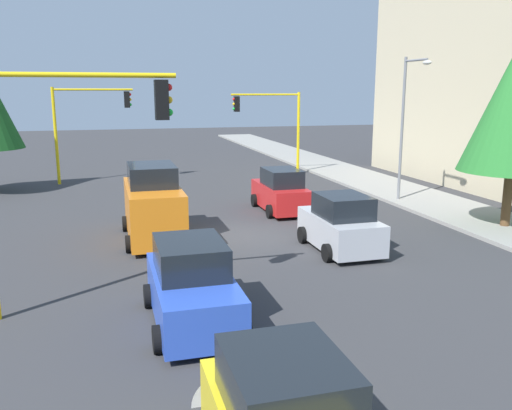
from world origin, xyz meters
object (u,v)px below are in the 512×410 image
(traffic_signal_far_right, at_px, (87,116))
(car_red, at_px, (281,192))
(traffic_signal_far_left, at_px, (271,117))
(car_blue, at_px, (192,287))
(car_silver, at_px, (341,225))
(delivery_van_orange, at_px, (153,205))
(street_lamp_curbside, at_px, (407,114))
(traffic_signal_near_right, at_px, (61,145))

(traffic_signal_far_right, bearing_deg, car_red, 39.23)
(traffic_signal_far_left, xyz_separation_m, car_red, (10.48, -2.78, -2.89))
(car_blue, bearing_deg, traffic_signal_far_right, -172.72)
(traffic_signal_far_left, distance_m, car_silver, 17.35)
(delivery_van_orange, height_order, car_silver, delivery_van_orange)
(traffic_signal_far_left, relative_size, street_lamp_curbside, 0.76)
(delivery_van_orange, bearing_deg, traffic_signal_far_right, -169.53)
(traffic_signal_far_right, bearing_deg, delivery_van_orange, 10.47)
(traffic_signal_far_right, bearing_deg, car_blue, 7.28)
(car_silver, bearing_deg, traffic_signal_near_right, -70.29)
(traffic_signal_near_right, distance_m, traffic_signal_far_left, 23.02)
(traffic_signal_far_left, height_order, delivery_van_orange, traffic_signal_far_left)
(traffic_signal_far_left, bearing_deg, traffic_signal_near_right, -29.64)
(traffic_signal_near_right, height_order, car_red, traffic_signal_near_right)
(street_lamp_curbside, bearing_deg, car_silver, -43.93)
(car_red, height_order, car_blue, same)
(traffic_signal_far_left, height_order, street_lamp_curbside, street_lamp_curbside)
(traffic_signal_near_right, distance_m, car_red, 13.25)
(car_silver, xyz_separation_m, car_blue, (4.55, -5.89, 0.00))
(street_lamp_curbside, relative_size, car_blue, 1.71)
(car_silver, height_order, car_blue, same)
(car_silver, bearing_deg, car_red, -179.32)
(traffic_signal_near_right, xyz_separation_m, traffic_signal_far_left, (-20.00, 11.38, -0.41))
(car_silver, relative_size, car_blue, 0.90)
(car_blue, bearing_deg, car_silver, 127.69)
(traffic_signal_far_right, distance_m, traffic_signal_far_left, 11.34)
(delivery_van_orange, bearing_deg, traffic_signal_near_right, -22.22)
(car_silver, bearing_deg, street_lamp_curbside, 136.07)
(traffic_signal_far_right, distance_m, car_red, 13.87)
(street_lamp_curbside, height_order, delivery_van_orange, street_lamp_curbside)
(traffic_signal_near_right, relative_size, traffic_signal_far_left, 1.12)
(traffic_signal_far_left, height_order, car_silver, traffic_signal_far_left)
(car_silver, bearing_deg, traffic_signal_far_right, -152.94)
(traffic_signal_near_right, relative_size, car_red, 1.47)
(traffic_signal_far_left, distance_m, car_red, 11.22)
(traffic_signal_far_left, bearing_deg, car_silver, -9.10)
(street_lamp_curbside, bearing_deg, car_red, -89.21)
(street_lamp_curbside, bearing_deg, delivery_van_orange, -75.05)
(car_blue, bearing_deg, traffic_signal_far_left, 158.16)
(traffic_signal_far_left, bearing_deg, street_lamp_curbside, 18.90)
(traffic_signal_near_right, xyz_separation_m, street_lamp_curbside, (-9.61, 14.94, 0.15))
(delivery_van_orange, bearing_deg, street_lamp_curbside, 104.95)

